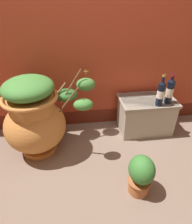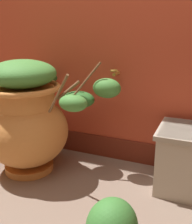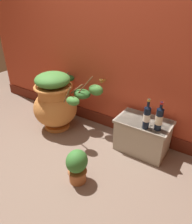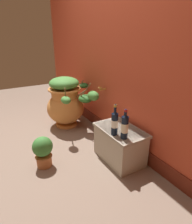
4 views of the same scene
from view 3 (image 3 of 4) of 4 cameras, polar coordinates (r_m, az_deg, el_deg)
The scene contains 7 objects.
ground_plane at distance 2.39m, azimuth -11.62°, elevation -15.42°, with size 7.00×7.00×0.00m, color #7A6656.
back_wall at distance 2.70m, azimuth 4.72°, elevation 21.19°, with size 4.40×0.33×2.60m.
terracotta_urn at distance 2.88m, azimuth -10.84°, elevation 2.85°, with size 0.92×0.73×0.81m.
stone_ledge at distance 2.54m, azimuth 12.61°, elevation -6.03°, with size 0.62×0.39×0.41m.
wine_bottle_left at distance 2.24m, azimuth 13.74°, elevation -1.11°, with size 0.07×0.07×0.34m.
wine_bottle_middle at distance 2.25m, azimuth 16.91°, elevation -1.56°, with size 0.08×0.08×0.32m.
potted_shrub at distance 2.11m, azimuth -5.20°, elevation -14.35°, with size 0.21×0.23×0.37m.
Camera 3 is at (1.32, -1.13, 1.64)m, focal length 33.40 mm.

